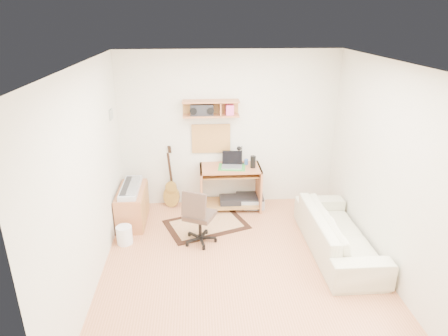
{
  "coord_description": "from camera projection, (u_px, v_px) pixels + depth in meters",
  "views": [
    {
      "loc": [
        -0.53,
        -4.31,
        3.1
      ],
      "look_at": [
        -0.15,
        1.05,
        1.0
      ],
      "focal_mm": 31.67,
      "sensor_mm": 36.0,
      "label": 1
    }
  ],
  "objects": [
    {
      "name": "boombox",
      "position": [
        202.0,
        110.0,
        6.26
      ],
      "size": [
        0.36,
        0.17,
        0.19
      ],
      "primitive_type": "cube",
      "color": "black",
      "rests_on": "wall_shelf"
    },
    {
      "name": "task_chair",
      "position": [
        200.0,
        215.0,
        5.6
      ],
      "size": [
        0.59,
        0.59,
        0.87
      ],
      "primitive_type": null,
      "rotation": [
        0.0,
        0.0,
        -0.43
      ],
      "color": "#3E2E25",
      "rests_on": "floor"
    },
    {
      "name": "right_wall",
      "position": [
        390.0,
        172.0,
        4.81
      ],
      "size": [
        0.01,
        4.0,
        2.6
      ],
      "primitive_type": "cube",
      "color": "beige",
      "rests_on": "ground"
    },
    {
      "name": "wall_photo",
      "position": [
        111.0,
        114.0,
        5.81
      ],
      "size": [
        0.02,
        0.2,
        0.15
      ],
      "primitive_type": "cube",
      "color": "#4C8CBF",
      "rests_on": "left_wall"
    },
    {
      "name": "cabinet",
      "position": [
        132.0,
        206.0,
        6.23
      ],
      "size": [
        0.4,
        0.9,
        0.55
      ],
      "primitive_type": "cube",
      "color": "#B86D41",
      "rests_on": "floor"
    },
    {
      "name": "speaker",
      "position": [
        253.0,
        162.0,
        6.44
      ],
      "size": [
        0.09,
        0.09,
        0.2
      ],
      "primitive_type": "cylinder",
      "color": "black",
      "rests_on": "desk"
    },
    {
      "name": "wall_shelf",
      "position": [
        211.0,
        108.0,
        6.27
      ],
      "size": [
        0.9,
        0.25,
        0.26
      ],
      "primitive_type": "cube",
      "color": "#B86D41",
      "rests_on": "back_wall"
    },
    {
      "name": "desk",
      "position": [
        230.0,
        188.0,
        6.63
      ],
      "size": [
        1.0,
        0.55,
        0.75
      ],
      "primitive_type": null,
      "color": "#B86D41",
      "rests_on": "floor"
    },
    {
      "name": "rug",
      "position": [
        206.0,
        224.0,
        6.22
      ],
      "size": [
        1.41,
        1.18,
        0.02
      ],
      "primitive_type": "cube",
      "rotation": [
        0.0,
        0.0,
        0.36
      ],
      "color": "beige",
      "rests_on": "floor"
    },
    {
      "name": "desk_lamp",
      "position": [
        242.0,
        155.0,
        6.58
      ],
      "size": [
        0.11,
        0.11,
        0.32
      ],
      "primitive_type": null,
      "color": "black",
      "rests_on": "desk"
    },
    {
      "name": "back_wall",
      "position": [
        229.0,
        130.0,
        6.56
      ],
      "size": [
        3.6,
        0.01,
        2.6
      ],
      "primitive_type": "cube",
      "color": "beige",
      "rests_on": "ground"
    },
    {
      "name": "printer",
      "position": [
        250.0,
        201.0,
        6.81
      ],
      "size": [
        0.51,
        0.41,
        0.18
      ],
      "primitive_type": "cube",
      "rotation": [
        0.0,
        0.0,
        -0.07
      ],
      "color": "#A5A8AA",
      "rests_on": "floor"
    },
    {
      "name": "left_wall",
      "position": [
        88.0,
        180.0,
        4.57
      ],
      "size": [
        0.01,
        4.0,
        2.6
      ],
      "primitive_type": "cube",
      "color": "beige",
      "rests_on": "ground"
    },
    {
      "name": "cork_board",
      "position": [
        211.0,
        138.0,
        6.56
      ],
      "size": [
        0.64,
        0.03,
        0.49
      ],
      "primitive_type": "cube",
      "color": "#A38851",
      "rests_on": "back_wall"
    },
    {
      "name": "ceiling",
      "position": [
        245.0,
        64.0,
        4.22
      ],
      "size": [
        3.6,
        4.0,
        0.01
      ],
      "primitive_type": "cube",
      "color": "white",
      "rests_on": "ground"
    },
    {
      "name": "music_keyboard",
      "position": [
        131.0,
        188.0,
        6.12
      ],
      "size": [
        0.26,
        0.84,
        0.07
      ],
      "primitive_type": "cube",
      "color": "#B2B5BA",
      "rests_on": "cabinet"
    },
    {
      "name": "sofa",
      "position": [
        339.0,
        226.0,
        5.42
      ],
      "size": [
        0.56,
        1.93,
        0.76
      ],
      "primitive_type": "imported",
      "rotation": [
        0.0,
        0.0,
        1.57
      ],
      "color": "beige",
      "rests_on": "floor"
    },
    {
      "name": "waste_basket",
      "position": [
        124.0,
        235.0,
        5.68
      ],
      "size": [
        0.28,
        0.28,
        0.27
      ],
      "primitive_type": "cylinder",
      "rotation": [
        0.0,
        0.0,
        0.26
      ],
      "color": "white",
      "rests_on": "floor"
    },
    {
      "name": "laptop",
      "position": [
        232.0,
        160.0,
        6.43
      ],
      "size": [
        0.37,
        0.37,
        0.25
      ],
      "primitive_type": null,
      "rotation": [
        0.0,
        0.0,
        -0.14
      ],
      "color": "silver",
      "rests_on": "desk"
    },
    {
      "name": "pencil_cup",
      "position": [
        246.0,
        162.0,
        6.59
      ],
      "size": [
        0.07,
        0.07,
        0.09
      ],
      "primitive_type": "cylinder",
      "color": "#325397",
      "rests_on": "desk"
    },
    {
      "name": "floor",
      "position": [
        241.0,
        268.0,
        5.17
      ],
      "size": [
        3.6,
        4.0,
        0.01
      ],
      "primitive_type": "cube",
      "color": "tan",
      "rests_on": "ground"
    },
    {
      "name": "guitar",
      "position": [
        170.0,
        178.0,
        6.63
      ],
      "size": [
        0.33,
        0.26,
        1.07
      ],
      "primitive_type": null,
      "rotation": [
        0.0,
        0.0,
        -0.34
      ],
      "color": "#A88133",
      "rests_on": "floor"
    }
  ]
}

